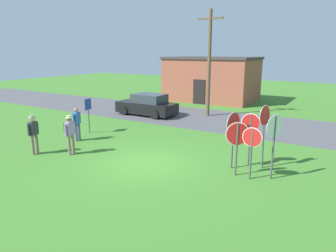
# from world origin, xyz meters

# --- Properties ---
(ground_plane) EXTENTS (80.00, 80.00, 0.00)m
(ground_plane) POSITION_xyz_m (0.00, 0.00, 0.00)
(ground_plane) COLOR #3D7528
(street_asphalt) EXTENTS (60.00, 6.40, 0.01)m
(street_asphalt) POSITION_xyz_m (0.00, 9.10, 0.00)
(street_asphalt) COLOR #4C4C51
(street_asphalt) RESTS_ON ground
(building_background) EXTENTS (7.91, 5.34, 3.94)m
(building_background) POSITION_xyz_m (-4.47, 16.76, 1.98)
(building_background) COLOR brown
(building_background) RESTS_ON ground
(utility_pole) EXTENTS (1.80, 0.24, 7.12)m
(utility_pole) POSITION_xyz_m (-1.77, 10.03, 3.74)
(utility_pole) COLOR brown
(utility_pole) RESTS_ON ground
(parked_car_on_street) EXTENTS (4.32, 2.06, 1.51)m
(parked_car_on_street) POSITION_xyz_m (-5.54, 8.02, 0.69)
(parked_car_on_street) COLOR black
(parked_car_on_street) RESTS_ON ground
(stop_sign_tallest) EXTENTS (0.72, 0.50, 2.00)m
(stop_sign_tallest) POSITION_xyz_m (3.57, 0.71, 1.36)
(stop_sign_tallest) COLOR #474C4C
(stop_sign_tallest) RESTS_ON ground
(stop_sign_low_front) EXTENTS (0.21, 0.79, 2.47)m
(stop_sign_low_front) POSITION_xyz_m (4.17, 1.99, 1.70)
(stop_sign_low_front) COLOR #474C4C
(stop_sign_low_front) RESTS_ON ground
(stop_sign_rear_right) EXTENTS (0.70, 0.07, 1.88)m
(stop_sign_rear_right) POSITION_xyz_m (4.11, 0.66, 1.27)
(stop_sign_rear_right) COLOR #474C4C
(stop_sign_rear_right) RESTS_ON ground
(stop_sign_leaning_left) EXTENTS (0.71, 0.15, 2.09)m
(stop_sign_leaning_left) POSITION_xyz_m (3.64, 2.04, 1.42)
(stop_sign_leaning_left) COLOR #474C4C
(stop_sign_leaning_left) RESTS_ON ground
(stop_sign_rear_left) EXTENTS (0.47, 0.44, 2.10)m
(stop_sign_rear_left) POSITION_xyz_m (4.47, 2.38, 1.40)
(stop_sign_rear_left) COLOR #474C4C
(stop_sign_rear_left) RESTS_ON ground
(stop_sign_center_cluster) EXTENTS (0.38, 0.75, 2.33)m
(stop_sign_center_cluster) POSITION_xyz_m (4.75, 1.08, 1.61)
(stop_sign_center_cluster) COLOR #474C4C
(stop_sign_center_cluster) RESTS_ON ground
(stop_sign_far_back) EXTENTS (0.22, 0.85, 2.22)m
(stop_sign_far_back) POSITION_xyz_m (3.20, 1.32, 1.53)
(stop_sign_far_back) COLOR #474C4C
(stop_sign_far_back) RESTS_ON ground
(person_in_blue) EXTENTS (0.31, 0.57, 1.74)m
(person_in_blue) POSITION_xyz_m (-4.77, -1.59, 0.98)
(person_in_blue) COLOR #7A6B56
(person_in_blue) RESTS_ON ground
(person_with_sunhat) EXTENTS (0.27, 0.57, 1.69)m
(person_with_sunhat) POSITION_xyz_m (-4.77, 0.86, 0.95)
(person_with_sunhat) COLOR #4C5670
(person_with_sunhat) RESTS_ON ground
(person_in_dark_shirt) EXTENTS (0.40, 0.57, 1.74)m
(person_in_dark_shirt) POSITION_xyz_m (-3.40, -0.77, 1.01)
(person_in_dark_shirt) COLOR #7A6B56
(person_in_dark_shirt) RESTS_ON ground
(info_panel_leftmost) EXTENTS (0.17, 0.59, 1.91)m
(info_panel_leftmost) POSITION_xyz_m (-5.37, 2.25, 1.32)
(info_panel_leftmost) COLOR #4C4C51
(info_panel_leftmost) RESTS_ON ground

